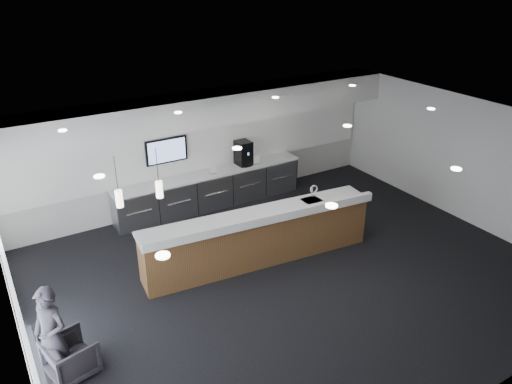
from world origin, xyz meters
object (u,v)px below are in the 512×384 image
lounge_guest (51,335)px  armchair (71,357)px  coffee_machine (243,153)px  service_counter (259,237)px

lounge_guest → armchair: bearing=43.3°
coffee_machine → armchair: 6.87m
lounge_guest → coffee_machine: bearing=89.5°
service_counter → coffee_machine: 3.23m
armchair → coffee_machine: bearing=-65.9°
service_counter → armchair: 4.32m
coffee_machine → armchair: size_ratio=0.91×
armchair → lounge_guest: bearing=66.7°
armchair → lounge_guest: lounge_guest is taller
service_counter → lounge_guest: (-4.33, -1.20, 0.23)m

